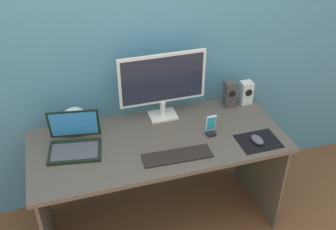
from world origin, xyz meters
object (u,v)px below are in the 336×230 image
at_px(monitor, 163,82).
at_px(phone_in_dock, 211,128).
at_px(laptop, 75,142).
at_px(speaker_near_monitor, 230,94).
at_px(fishbowl, 75,120).
at_px(speaker_right, 246,92).
at_px(mouse, 257,140).
at_px(keyboard_external, 177,156).

xyz_separation_m(monitor, phone_in_dock, (0.23, -0.28, -0.21)).
bearing_deg(phone_in_dock, laptop, 172.71).
bearing_deg(speaker_near_monitor, fishbowl, 179.86).
bearing_deg(laptop, speaker_right, 8.20).
relative_size(speaker_near_monitor, laptop, 0.53).
relative_size(mouse, phone_in_dock, 0.72).
relative_size(monitor, phone_in_dock, 4.04).
relative_size(monitor, keyboard_external, 1.39).
distance_m(keyboard_external, phone_in_dock, 0.31).
height_order(speaker_near_monitor, mouse, speaker_near_monitor).
height_order(monitor, speaker_near_monitor, monitor).
bearing_deg(monitor, phone_in_dock, -50.65).
bearing_deg(keyboard_external, speaker_near_monitor, 41.92).
distance_m(mouse, phone_in_dock, 0.29).
distance_m(speaker_near_monitor, laptop, 1.08).
xyz_separation_m(mouse, phone_in_dock, (-0.24, 0.16, 0.03)).
bearing_deg(phone_in_dock, fishbowl, 160.68).
distance_m(monitor, fishbowl, 0.59).
distance_m(laptop, fishbowl, 0.18).
bearing_deg(phone_in_dock, mouse, -34.05).
height_order(speaker_right, keyboard_external, speaker_right).
bearing_deg(fishbowl, speaker_near_monitor, -0.14).
bearing_deg(speaker_near_monitor, phone_in_dock, -131.74).
bearing_deg(mouse, fishbowl, 148.52).
bearing_deg(speaker_right, laptop, -171.80).
bearing_deg(laptop, mouse, -14.11).
xyz_separation_m(laptop, fishbowl, (0.02, 0.17, 0.03)).
distance_m(laptop, keyboard_external, 0.61).
xyz_separation_m(speaker_near_monitor, phone_in_dock, (-0.25, -0.28, -0.04)).
bearing_deg(speaker_near_monitor, speaker_right, -0.03).
xyz_separation_m(keyboard_external, mouse, (0.50, -0.02, 0.02)).
distance_m(speaker_right, phone_in_dock, 0.46).
xyz_separation_m(speaker_near_monitor, mouse, (-0.01, -0.44, -0.07)).
bearing_deg(phone_in_dock, speaker_right, 36.70).
height_order(monitor, speaker_right, monitor).
bearing_deg(keyboard_external, fishbowl, 143.69).
bearing_deg(phone_in_dock, monitor, 129.35).
xyz_separation_m(speaker_near_monitor, keyboard_external, (-0.51, -0.42, -0.09)).
bearing_deg(laptop, fishbowl, 82.12).
xyz_separation_m(speaker_right, phone_in_dock, (-0.37, -0.28, -0.03)).
bearing_deg(keyboard_external, phone_in_dock, 31.24).
relative_size(speaker_right, keyboard_external, 0.40).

